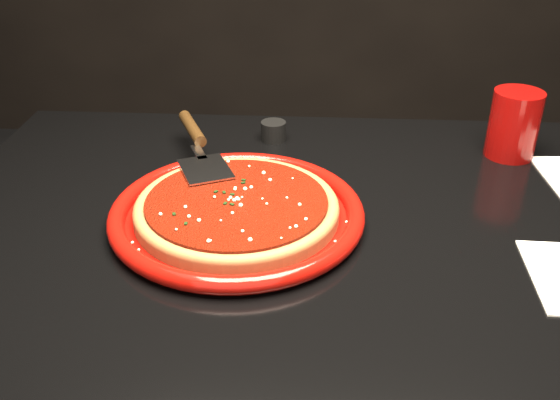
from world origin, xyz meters
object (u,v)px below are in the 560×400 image
object	(u,v)px
plate	(237,213)
cup	(514,124)
pizza_server	(199,145)
ramekin	(273,131)

from	to	relation	value
plate	cup	size ratio (longest dim) A/B	3.14
pizza_server	cup	bearing A→B (deg)	-14.24
pizza_server	ramekin	size ratio (longest dim) A/B	6.60
pizza_server	ramekin	distance (m)	0.17
pizza_server	cup	size ratio (longest dim) A/B	2.58
plate	cup	world-z (taller)	cup
pizza_server	ramekin	xyz separation A→B (m)	(0.11, 0.13, -0.03)
pizza_server	ramekin	bearing A→B (deg)	24.93
cup	ramekin	distance (m)	0.42
pizza_server	ramekin	world-z (taller)	pizza_server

